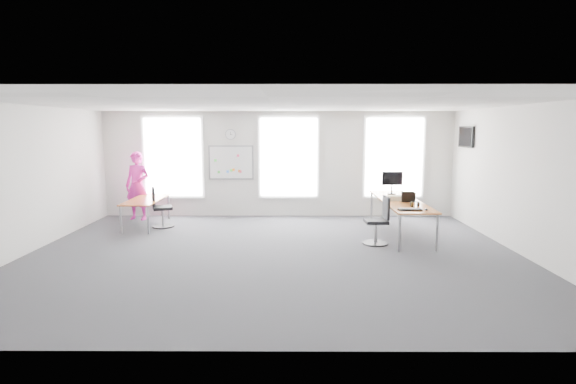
{
  "coord_description": "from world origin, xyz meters",
  "views": [
    {
      "loc": [
        0.35,
        -8.84,
        2.55
      ],
      "look_at": [
        0.3,
        1.2,
        1.1
      ],
      "focal_mm": 28.0,
      "sensor_mm": 36.0,
      "label": 1
    }
  ],
  "objects_px": {
    "chair_right": "(379,223)",
    "headphones": "(414,204)",
    "keyboard": "(410,210)",
    "desk_right": "(400,202)",
    "desk_left": "(146,201)",
    "chair_left": "(160,210)",
    "person": "(138,186)",
    "monitor": "(392,181)"
  },
  "relations": [
    {
      "from": "desk_left",
      "to": "headphones",
      "type": "relative_size",
      "value": 10.02
    },
    {
      "from": "desk_right",
      "to": "chair_left",
      "type": "bearing_deg",
      "value": 173.79
    },
    {
      "from": "desk_left",
      "to": "chair_left",
      "type": "relative_size",
      "value": 1.87
    },
    {
      "from": "desk_left",
      "to": "monitor",
      "type": "xyz_separation_m",
      "value": [
        6.41,
        0.17,
        0.52
      ]
    },
    {
      "from": "chair_right",
      "to": "chair_left",
      "type": "relative_size",
      "value": 1.02
    },
    {
      "from": "chair_right",
      "to": "monitor",
      "type": "height_order",
      "value": "monitor"
    },
    {
      "from": "chair_right",
      "to": "keyboard",
      "type": "relative_size",
      "value": 2.16
    },
    {
      "from": "desk_right",
      "to": "chair_left",
      "type": "distance_m",
      "value": 6.03
    },
    {
      "from": "desk_right",
      "to": "headphones",
      "type": "distance_m",
      "value": 0.89
    },
    {
      "from": "chair_left",
      "to": "desk_left",
      "type": "bearing_deg",
      "value": 48.69
    },
    {
      "from": "desk_left",
      "to": "chair_right",
      "type": "relative_size",
      "value": 1.84
    },
    {
      "from": "person",
      "to": "keyboard",
      "type": "relative_size",
      "value": 3.87
    },
    {
      "from": "desk_left",
      "to": "keyboard",
      "type": "height_order",
      "value": "keyboard"
    },
    {
      "from": "desk_right",
      "to": "chair_right",
      "type": "relative_size",
      "value": 3.18
    },
    {
      "from": "chair_right",
      "to": "monitor",
      "type": "xyz_separation_m",
      "value": [
        0.72,
        1.98,
        0.71
      ]
    },
    {
      "from": "chair_left",
      "to": "keyboard",
      "type": "height_order",
      "value": "chair_left"
    },
    {
      "from": "person",
      "to": "keyboard",
      "type": "xyz_separation_m",
      "value": [
        6.76,
        -2.97,
        -0.12
      ]
    },
    {
      "from": "person",
      "to": "headphones",
      "type": "distance_m",
      "value": 7.41
    },
    {
      "from": "monitor",
      "to": "headphones",
      "type": "bearing_deg",
      "value": -88.13
    },
    {
      "from": "keyboard",
      "to": "desk_left",
      "type": "bearing_deg",
      "value": 153.53
    },
    {
      "from": "chair_left",
      "to": "headphones",
      "type": "xyz_separation_m",
      "value": [
        6.09,
        -1.53,
        0.41
      ]
    },
    {
      "from": "chair_right",
      "to": "headphones",
      "type": "bearing_deg",
      "value": 96.98
    },
    {
      "from": "chair_left",
      "to": "headphones",
      "type": "relative_size",
      "value": 5.35
    },
    {
      "from": "desk_left",
      "to": "keyboard",
      "type": "bearing_deg",
      "value": -18.88
    },
    {
      "from": "chair_right",
      "to": "headphones",
      "type": "height_order",
      "value": "chair_right"
    },
    {
      "from": "desk_right",
      "to": "headphones",
      "type": "bearing_deg",
      "value": -83.13
    },
    {
      "from": "headphones",
      "to": "monitor",
      "type": "xyz_separation_m",
      "value": [
        -0.09,
        1.85,
        0.3
      ]
    },
    {
      "from": "chair_left",
      "to": "keyboard",
      "type": "bearing_deg",
      "value": -129.15
    },
    {
      "from": "chair_left",
      "to": "headphones",
      "type": "distance_m",
      "value": 6.29
    },
    {
      "from": "keyboard",
      "to": "desk_right",
      "type": "bearing_deg",
      "value": 77.41
    },
    {
      "from": "desk_right",
      "to": "monitor",
      "type": "distance_m",
      "value": 1.06
    },
    {
      "from": "headphones",
      "to": "keyboard",
      "type": "bearing_deg",
      "value": -131.75
    },
    {
      "from": "chair_left",
      "to": "monitor",
      "type": "bearing_deg",
      "value": -107.34
    },
    {
      "from": "desk_right",
      "to": "headphones",
      "type": "height_order",
      "value": "headphones"
    },
    {
      "from": "headphones",
      "to": "monitor",
      "type": "distance_m",
      "value": 1.87
    },
    {
      "from": "monitor",
      "to": "desk_left",
      "type": "bearing_deg",
      "value": -179.36
    },
    {
      "from": "desk_right",
      "to": "chair_left",
      "type": "xyz_separation_m",
      "value": [
        -5.99,
        0.65,
        -0.31
      ]
    },
    {
      "from": "chair_right",
      "to": "headphones",
      "type": "distance_m",
      "value": 0.91
    },
    {
      "from": "desk_right",
      "to": "chair_right",
      "type": "height_order",
      "value": "chair_right"
    },
    {
      "from": "monitor",
      "to": "chair_left",
      "type": "bearing_deg",
      "value": -177.8
    },
    {
      "from": "desk_left",
      "to": "keyboard",
      "type": "relative_size",
      "value": 3.98
    },
    {
      "from": "chair_left",
      "to": "desk_right",
      "type": "bearing_deg",
      "value": -116.62
    }
  ]
}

